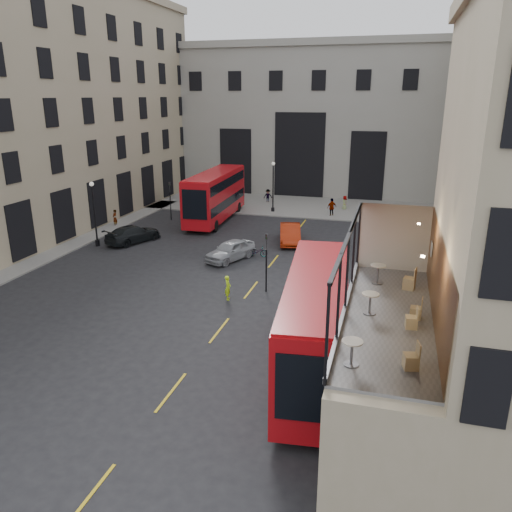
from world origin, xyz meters
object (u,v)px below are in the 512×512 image
(street_lamp_b, at_px, (273,190))
(cafe_table_near, at_px, (352,349))
(street_lamp_a, at_px, (95,218))
(bus_near, at_px, (316,320))
(cyclist, at_px, (228,288))
(cafe_chair_a, at_px, (411,361))
(cafe_chair_d, at_px, (410,283))
(car_b, at_px, (290,234))
(pedestrian_c, at_px, (332,207))
(cafe_table_far, at_px, (378,271))
(cafe_chair_b, at_px, (412,322))
(car_c, at_px, (133,234))
(bicycle, at_px, (257,252))
(traffic_light_near, at_px, (266,255))
(pedestrian_a, at_px, (200,209))
(pedestrian_d, at_px, (345,203))
(bus_far, at_px, (216,194))
(cafe_chair_c, at_px, (416,312))
(cafe_table_mid, at_px, (370,300))
(traffic_light_far, at_px, (170,196))
(pedestrian_b, at_px, (268,196))
(pedestrian_e, at_px, (115,218))
(car_a, at_px, (230,250))

(street_lamp_b, relative_size, cafe_table_near, 7.05)
(street_lamp_a, distance_m, bus_near, 25.22)
(cyclist, relative_size, cafe_chair_a, 1.92)
(cyclist, relative_size, cafe_chair_d, 1.72)
(car_b, relative_size, pedestrian_c, 2.52)
(street_lamp_a, relative_size, cafe_table_near, 7.05)
(cafe_table_far, relative_size, cafe_chair_b, 1.04)
(car_c, xyz_separation_m, cyclist, (11.73, -9.62, 0.04))
(car_c, bearing_deg, bicycle, -163.02)
(traffic_light_near, bearing_deg, cafe_chair_b, -57.24)
(traffic_light_near, distance_m, pedestrian_a, 20.78)
(pedestrian_d, relative_size, cafe_chair_b, 2.07)
(pedestrian_c, height_order, cafe_chair_a, cafe_chair_a)
(bus_far, relative_size, cafe_chair_c, 15.68)
(bus_far, height_order, cafe_table_far, cafe_table_far)
(bicycle, bearing_deg, pedestrian_d, -29.31)
(pedestrian_c, xyz_separation_m, cafe_table_mid, (5.57, -33.77, 4.15))
(street_lamp_b, height_order, pedestrian_c, street_lamp_b)
(bus_far, relative_size, cafe_table_far, 15.45)
(traffic_light_far, bearing_deg, cafe_chair_d, -48.65)
(street_lamp_a, distance_m, car_b, 16.11)
(traffic_light_far, bearing_deg, traffic_light_near, -48.81)
(traffic_light_far, relative_size, cafe_chair_d, 4.29)
(pedestrian_a, height_order, cafe_table_mid, cafe_table_mid)
(street_lamp_b, relative_size, car_b, 1.11)
(cafe_chair_b, bearing_deg, street_lamp_a, 142.18)
(street_lamp_b, height_order, car_c, street_lamp_b)
(street_lamp_a, bearing_deg, cafe_chair_d, -32.19)
(cafe_table_near, bearing_deg, bus_far, 116.26)
(traffic_light_near, xyz_separation_m, cyclist, (-1.93, -1.85, -1.66))
(pedestrian_b, xyz_separation_m, cafe_chair_b, (14.94, -39.28, 4.02))
(bus_near, distance_m, car_c, 24.57)
(traffic_light_far, bearing_deg, cafe_chair_b, -52.33)
(car_c, xyz_separation_m, cafe_table_mid, (20.50, -19.80, 4.37))
(pedestrian_b, bearing_deg, pedestrian_e, -154.43)
(car_b, height_order, pedestrian_b, pedestrian_b)
(cafe_table_mid, xyz_separation_m, cafe_chair_c, (1.56, 0.02, -0.27))
(cafe_table_near, relative_size, cafe_chair_c, 0.98)
(street_lamp_b, relative_size, cafe_table_mid, 7.06)
(pedestrian_d, bearing_deg, cafe_chair_d, 156.38)
(pedestrian_b, distance_m, cafe_table_far, 38.17)
(pedestrian_d, distance_m, cafe_table_far, 34.70)
(traffic_light_far, bearing_deg, pedestrian_a, 26.86)
(cafe_chair_b, bearing_deg, pedestrian_b, 110.82)
(pedestrian_a, height_order, cafe_chair_b, cafe_chair_b)
(car_c, bearing_deg, pedestrian_b, -88.08)
(pedestrian_a, bearing_deg, pedestrian_c, 43.17)
(car_a, bearing_deg, cafe_table_near, -40.07)
(bus_near, bearing_deg, cafe_chair_a, -61.42)
(car_b, bearing_deg, cafe_chair_a, -84.66)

